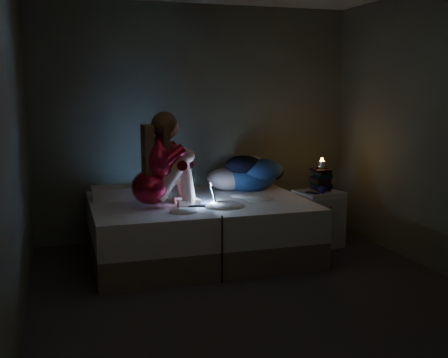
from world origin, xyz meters
name	(u,v)px	position (x,y,z in m)	size (l,w,h in m)	color
floor	(253,293)	(0.00, 0.00, -0.01)	(3.60, 3.80, 0.02)	black
wall_back	(196,123)	(0.00, 1.91, 1.30)	(3.60, 0.02, 2.60)	#59614A
wall_front	(397,171)	(0.00, -1.91, 1.30)	(3.60, 0.02, 2.60)	#59614A
wall_left	(12,144)	(-1.81, 0.00, 1.30)	(0.02, 3.80, 2.60)	#59614A
wall_right	(445,132)	(1.81, 0.00, 1.30)	(0.02, 3.80, 2.60)	#59614A
bed	(199,228)	(-0.18, 1.10, 0.29)	(2.12, 1.59, 0.58)	beige
pillow	(114,193)	(-0.99, 1.40, 0.64)	(0.43, 0.30, 0.12)	silver
woman	(150,160)	(-0.69, 0.91, 1.03)	(0.55, 0.36, 0.90)	maroon
laptop	(200,194)	(-0.23, 0.87, 0.69)	(0.30, 0.21, 0.21)	black
clothes_pile	(248,171)	(0.49, 1.52, 0.78)	(0.67, 0.54, 0.40)	navy
nightstand	(318,218)	(1.14, 1.10, 0.30)	(0.45, 0.40, 0.60)	beige
book_stack	(321,180)	(1.20, 1.15, 0.71)	(0.19, 0.25, 0.23)	black
candle	(322,165)	(1.20, 1.15, 0.87)	(0.07, 0.07, 0.08)	beige
phone	(310,193)	(1.01, 1.03, 0.60)	(0.07, 0.14, 0.01)	black
blue_orb	(320,190)	(1.10, 0.99, 0.64)	(0.08, 0.08, 0.08)	#1B1451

